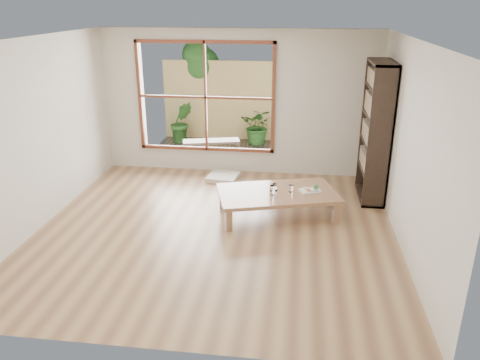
% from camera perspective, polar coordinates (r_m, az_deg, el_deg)
% --- Properties ---
extents(ground, '(5.00, 5.00, 0.00)m').
position_cam_1_polar(ground, '(6.70, -2.92, -5.96)').
color(ground, tan).
rests_on(ground, ground).
extents(low_table, '(1.94, 1.42, 0.38)m').
position_cam_1_polar(low_table, '(6.99, 4.58, -1.79)').
color(low_table, '#9F6F4D').
rests_on(low_table, ground).
extents(floor_cushion, '(0.59, 0.59, 0.08)m').
position_cam_1_polar(floor_cushion, '(8.51, -2.06, 0.38)').
color(floor_cushion, beige).
rests_on(floor_cushion, ground).
extents(bookshelf, '(0.35, 0.99, 2.20)m').
position_cam_1_polar(bookshelf, '(7.71, 16.19, 5.62)').
color(bookshelf, '#2E2219').
rests_on(bookshelf, ground).
extents(glass_tall, '(0.08, 0.08, 0.14)m').
position_cam_1_polar(glass_tall, '(6.84, 3.97, -1.24)').
color(glass_tall, silver).
rests_on(glass_tall, low_table).
extents(glass_mid, '(0.07, 0.07, 0.10)m').
position_cam_1_polar(glass_mid, '(6.98, 6.22, -1.03)').
color(glass_mid, silver).
rests_on(glass_mid, low_table).
extents(glass_short, '(0.07, 0.07, 0.09)m').
position_cam_1_polar(glass_short, '(7.04, 4.24, -0.81)').
color(glass_short, silver).
rests_on(glass_short, low_table).
extents(glass_small, '(0.07, 0.07, 0.08)m').
position_cam_1_polar(glass_small, '(7.00, 4.32, -0.99)').
color(glass_small, silver).
rests_on(glass_small, low_table).
extents(food_tray, '(0.35, 0.30, 0.09)m').
position_cam_1_polar(food_tray, '(7.06, 8.71, -1.16)').
color(food_tray, white).
rests_on(food_tray, low_table).
extents(deck, '(2.80, 2.00, 0.05)m').
position_cam_1_polar(deck, '(10.05, -2.72, 3.43)').
color(deck, '#393029').
rests_on(deck, ground).
extents(garden_bench, '(1.19, 0.61, 0.36)m').
position_cam_1_polar(garden_bench, '(9.55, -3.52, 4.51)').
color(garden_bench, '#2E2219').
rests_on(garden_bench, deck).
extents(bamboo_fence, '(2.80, 0.06, 1.80)m').
position_cam_1_polar(bamboo_fence, '(10.78, -1.88, 9.60)').
color(bamboo_fence, tan).
rests_on(bamboo_fence, ground).
extents(shrub_right, '(0.83, 0.75, 0.82)m').
position_cam_1_polar(shrub_right, '(10.46, 2.24, 6.61)').
color(shrub_right, '#2B6023').
rests_on(shrub_right, deck).
extents(shrub_left, '(0.62, 0.57, 0.91)m').
position_cam_1_polar(shrub_left, '(10.67, -7.16, 7.02)').
color(shrub_left, '#2B6023').
rests_on(shrub_left, deck).
extents(garden_tree, '(1.04, 0.85, 2.22)m').
position_cam_1_polar(garden_tree, '(11.08, -5.23, 13.65)').
color(garden_tree, '#4C3D2D').
rests_on(garden_tree, ground).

